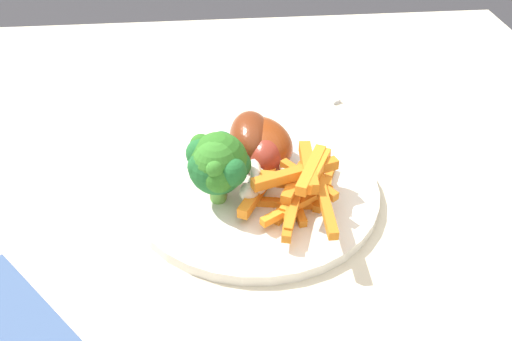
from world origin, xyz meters
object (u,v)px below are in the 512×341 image
at_px(dining_table, 290,281).
at_px(chicken_drumstick_near, 268,154).
at_px(dinner_plate, 256,190).
at_px(broccoli_floret_back, 218,163).
at_px(broccoli_floret_front, 218,162).
at_px(carrot_fries_pile, 300,188).
at_px(chicken_drumstick_far, 266,144).
at_px(chicken_drumstick_extra, 251,140).
at_px(fork, 295,75).
at_px(broccoli_floret_middle, 218,164).

bearing_deg(dining_table, chicken_drumstick_near, 21.13).
bearing_deg(dinner_plate, broccoli_floret_back, 109.27).
relative_size(broccoli_floret_front, carrot_fries_pile, 0.53).
distance_m(dinner_plate, broccoli_floret_front, 0.07).
bearing_deg(chicken_drumstick_far, chicken_drumstick_extra, 69.13).
bearing_deg(chicken_drumstick_extra, fork, -20.87).
bearing_deg(chicken_drumstick_near, broccoli_floret_middle, 128.41).
bearing_deg(broccoli_floret_back, chicken_drumstick_far, -43.46).
bearing_deg(dinner_plate, fork, -17.17).
relative_size(carrot_fries_pile, chicken_drumstick_near, 1.18).
distance_m(broccoli_floret_middle, chicken_drumstick_near, 0.07).
height_order(broccoli_floret_back, chicken_drumstick_near, broccoli_floret_back).
xyz_separation_m(chicken_drumstick_extra, fork, (0.22, -0.08, -0.03)).
bearing_deg(chicken_drumstick_near, dining_table, -158.87).
relative_size(dining_table, broccoli_floret_front, 14.46).
height_order(broccoli_floret_back, chicken_drumstick_extra, broccoli_floret_back).
height_order(chicken_drumstick_far, fork, chicken_drumstick_far).
xyz_separation_m(broccoli_floret_front, carrot_fries_pile, (-0.02, -0.08, -0.02)).
distance_m(dining_table, chicken_drumstick_extra, 0.17).
relative_size(chicken_drumstick_near, chicken_drumstick_extra, 0.92).
bearing_deg(chicken_drumstick_extra, broccoli_floret_back, 148.33).
bearing_deg(carrot_fries_pile, fork, -7.83).
xyz_separation_m(broccoli_floret_middle, broccoli_floret_back, (0.00, -0.00, -0.00)).
height_order(broccoli_floret_front, chicken_drumstick_extra, broccoli_floret_front).
distance_m(carrot_fries_pile, chicken_drumstick_extra, 0.09).
bearing_deg(broccoli_floret_back, chicken_drumstick_near, -52.93).
xyz_separation_m(chicken_drumstick_near, chicken_drumstick_far, (0.02, 0.00, 0.00)).
relative_size(dining_table, dinner_plate, 4.02).
distance_m(dinner_plate, chicken_drumstick_far, 0.05).
bearing_deg(carrot_fries_pile, chicken_drumstick_extra, 26.01).
distance_m(carrot_fries_pile, chicken_drumstick_near, 0.07).
xyz_separation_m(carrot_fries_pile, chicken_drumstick_extra, (0.08, 0.04, 0.00)).
bearing_deg(chicken_drumstick_far, broccoli_floret_middle, 137.50).
bearing_deg(broccoli_floret_middle, broccoli_floret_front, -161.04).
distance_m(broccoli_floret_front, broccoli_floret_middle, 0.00).
relative_size(chicken_drumstick_near, fork, 0.61).
distance_m(dinner_plate, carrot_fries_pile, 0.06).
distance_m(broccoli_floret_back, chicken_drumstick_near, 0.07).
xyz_separation_m(dining_table, fork, (0.29, -0.05, 0.11)).
bearing_deg(dinner_plate, chicken_drumstick_far, -18.99).
bearing_deg(chicken_drumstick_near, dinner_plate, 151.03).
bearing_deg(carrot_fries_pile, chicken_drumstick_far, 18.20).
height_order(dinner_plate, chicken_drumstick_near, chicken_drumstick_near).
bearing_deg(broccoli_floret_back, broccoli_floret_middle, 174.27).
distance_m(broccoli_floret_back, chicken_drumstick_extra, 0.08).
bearing_deg(broccoli_floret_middle, chicken_drumstick_near, -51.59).
relative_size(broccoli_floret_back, chicken_drumstick_far, 0.56).
bearing_deg(dining_table, broccoli_floret_back, 79.45).
xyz_separation_m(dinner_plate, chicken_drumstick_near, (0.03, -0.02, 0.03)).
distance_m(chicken_drumstick_extra, fork, 0.23).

